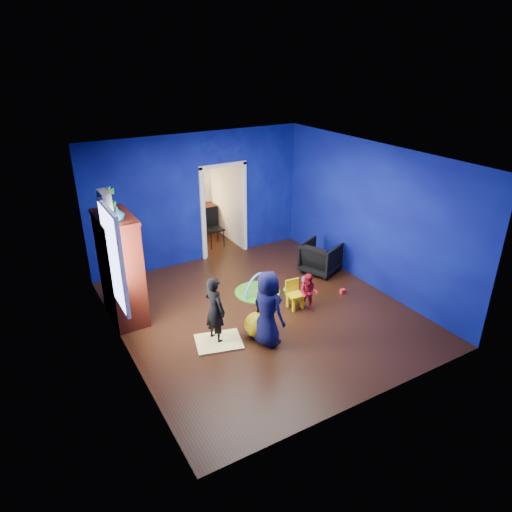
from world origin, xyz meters
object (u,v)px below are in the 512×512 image
vase (117,214)px  play_mat (257,292)px  armchair (321,257)px  child_black (215,310)px  tv_armoire (121,268)px  kid_chair (295,296)px  folding_chair (214,228)px  crt_tv (123,266)px  study_desk (199,220)px  hopper_ball (257,325)px  toddler_red (309,293)px  child_navy (268,309)px

vase → play_mat: 3.26m
armchair → vase: vase is taller
child_black → tv_armoire: tv_armoire is taller
child_black → vase: (-1.10, 1.18, 1.49)m
tv_armoire → kid_chair: 3.21m
armchair → folding_chair: bearing=4.8°
tv_armoire → play_mat: bearing=-9.6°
armchair → tv_armoire: bearing=61.9°
tv_armoire → crt_tv: bearing=0.0°
study_desk → play_mat: bearing=-94.8°
armchair → child_black: child_black is taller
vase → folding_chair: 4.09m
tv_armoire → study_desk: tv_armoire is taller
child_black → hopper_ball: (0.66, -0.25, -0.37)m
armchair → play_mat: bearing=70.4°
tv_armoire → folding_chair: bearing=37.8°
crt_tv → vase: bearing=-97.6°
vase → kid_chair: size_ratio=0.46×
child_black → study_desk: size_ratio=1.33×
armchair → hopper_ball: bearing=96.5°
toddler_red → play_mat: toddler_red is taller
armchair → tv_armoire: 4.25m
kid_chair → play_mat: kid_chair is taller
play_mat → folding_chair: 2.67m
armchair → tv_armoire: size_ratio=0.38×
crt_tv → folding_chair: bearing=38.2°
armchair → crt_tv: size_ratio=1.07×
armchair → child_navy: child_navy is taller
child_black → crt_tv: (-1.06, 1.48, 0.43)m
child_navy → kid_chair: 1.32m
play_mat → child_navy: bearing=-114.7°
hopper_ball → play_mat: hopper_ball is taller
armchair → vase: size_ratio=3.22×
child_black → armchair: bearing=-83.8°
toddler_red → crt_tv: crt_tv is taller
play_mat → study_desk: 3.60m
folding_chair → kid_chair: bearing=-89.6°
toddler_red → tv_armoire: size_ratio=0.38×
study_desk → crt_tv: bearing=-131.5°
toddler_red → folding_chair: folding_chair is taller
kid_chair → vase: bearing=165.6°
toddler_red → vase: vase is taller
kid_chair → child_black: bearing=-168.9°
armchair → vase: (-4.19, -0.01, 1.74)m
crt_tv → folding_chair: size_ratio=0.76×
armchair → child_navy: size_ratio=0.57×
play_mat → armchair: bearing=4.5°
toddler_red → play_mat: bearing=160.3°
tv_armoire → hopper_ball: 2.58m
tv_armoire → kid_chair: tv_armoire is taller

